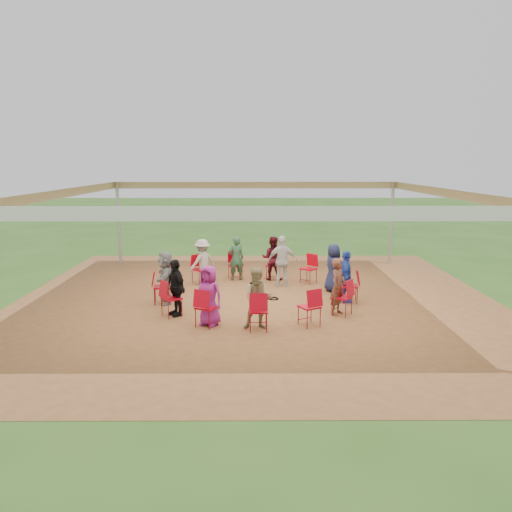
{
  "coord_description": "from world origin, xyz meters",
  "views": [
    {
      "loc": [
        -0.06,
        -13.17,
        3.69
      ],
      "look_at": [
        0.01,
        0.3,
        1.16
      ],
      "focal_mm": 35.0,
      "sensor_mm": 36.0,
      "label": 1
    }
  ],
  "objects_px": {
    "chair_8": "(172,298)",
    "person_seated_0": "(346,277)",
    "person_seated_4": "(202,262)",
    "chair_12": "(342,297)",
    "person_seated_9": "(338,287)",
    "standing_person": "(282,261)",
    "cable_coil": "(273,299)",
    "person_seated_7": "(209,296)",
    "person_seated_6": "(176,287)",
    "chair_1": "(336,276)",
    "chair_4": "(235,266)",
    "chair_10": "(258,311)",
    "person_seated_5": "(166,278)",
    "chair_7": "(161,287)",
    "chair_11": "(309,307)",
    "chair_5": "(200,269)",
    "chair_3": "(273,265)",
    "chair_6": "(173,277)",
    "chair_2": "(309,269)",
    "person_seated_3": "(236,258)",
    "person_seated_8": "(258,298)",
    "laptop": "(339,278)",
    "person_seated_1": "(333,268)",
    "person_seated_2": "(272,258)",
    "chair_0": "(350,286)",
    "chair_9": "(206,308)"
  },
  "relations": [
    {
      "from": "person_seated_1",
      "to": "laptop",
      "type": "relative_size",
      "value": 4.28
    },
    {
      "from": "chair_7",
      "to": "chair_12",
      "type": "xyz_separation_m",
      "value": [
        4.61,
        -1.05,
        0.0
      ]
    },
    {
      "from": "person_seated_0",
      "to": "person_seated_5",
      "type": "distance_m",
      "value": 4.78
    },
    {
      "from": "person_seated_1",
      "to": "person_seated_5",
      "type": "relative_size",
      "value": 1.0
    },
    {
      "from": "person_seated_4",
      "to": "person_seated_6",
      "type": "height_order",
      "value": "same"
    },
    {
      "from": "chair_0",
      "to": "chair_4",
      "type": "relative_size",
      "value": 1.0
    },
    {
      "from": "chair_1",
      "to": "chair_4",
      "type": "height_order",
      "value": "same"
    },
    {
      "from": "laptop",
      "to": "person_seated_2",
      "type": "bearing_deg",
      "value": 39.24
    },
    {
      "from": "person_seated_7",
      "to": "chair_0",
      "type": "bearing_deg",
      "value": 54.42
    },
    {
      "from": "chair_7",
      "to": "person_seated_4",
      "type": "bearing_deg",
      "value": 149.65
    },
    {
      "from": "chair_10",
      "to": "person_seated_5",
      "type": "bearing_deg",
      "value": 136.89
    },
    {
      "from": "person_seated_5",
      "to": "person_seated_3",
      "type": "bearing_deg",
      "value": 138.46
    },
    {
      "from": "person_seated_3",
      "to": "person_seated_7",
      "type": "distance_m",
      "value": 4.5
    },
    {
      "from": "chair_12",
      "to": "cable_coil",
      "type": "bearing_deg",
      "value": 81.82
    },
    {
      "from": "person_seated_8",
      "to": "laptop",
      "type": "xyz_separation_m",
      "value": [
        2.19,
        2.17,
        -0.05
      ]
    },
    {
      "from": "chair_1",
      "to": "chair_5",
      "type": "distance_m",
      "value": 4.16
    },
    {
      "from": "chair_4",
      "to": "chair_6",
      "type": "bearing_deg",
      "value": 27.69
    },
    {
      "from": "chair_3",
      "to": "person_seated_7",
      "type": "height_order",
      "value": "person_seated_7"
    },
    {
      "from": "person_seated_8",
      "to": "person_seated_0",
      "type": "bearing_deg",
      "value": 41.54
    },
    {
      "from": "chair_1",
      "to": "chair_9",
      "type": "xyz_separation_m",
      "value": [
        -3.48,
        -3.19,
        0.0
      ]
    },
    {
      "from": "person_seated_4",
      "to": "chair_12",
      "type": "bearing_deg",
      "value": 97.09
    },
    {
      "from": "chair_6",
      "to": "person_seated_0",
      "type": "bearing_deg",
      "value": 96.75
    },
    {
      "from": "chair_0",
      "to": "chair_9",
      "type": "height_order",
      "value": "same"
    },
    {
      "from": "chair_5",
      "to": "chair_11",
      "type": "relative_size",
      "value": 1.0
    },
    {
      "from": "chair_3",
      "to": "person_seated_4",
      "type": "bearing_deg",
      "value": 30.35
    },
    {
      "from": "chair_12",
      "to": "person_seated_9",
      "type": "relative_size",
      "value": 0.64
    },
    {
      "from": "chair_8",
      "to": "person_seated_9",
      "type": "bearing_deg",
      "value": 56.35
    },
    {
      "from": "chair_8",
      "to": "person_seated_0",
      "type": "bearing_deg",
      "value": 69.76
    },
    {
      "from": "standing_person",
      "to": "cable_coil",
      "type": "bearing_deg",
      "value": 75.12
    },
    {
      "from": "chair_4",
      "to": "person_seated_2",
      "type": "relative_size",
      "value": 0.64
    },
    {
      "from": "chair_3",
      "to": "standing_person",
      "type": "height_order",
      "value": "standing_person"
    },
    {
      "from": "chair_7",
      "to": "chair_11",
      "type": "bearing_deg",
      "value": 55.38
    },
    {
      "from": "chair_2",
      "to": "person_seated_3",
      "type": "distance_m",
      "value": 2.31
    },
    {
      "from": "person_seated_8",
      "to": "person_seated_5",
      "type": "bearing_deg",
      "value": 138.46
    },
    {
      "from": "person_seated_4",
      "to": "person_seated_6",
      "type": "relative_size",
      "value": 1.0
    },
    {
      "from": "chair_2",
      "to": "laptop",
      "type": "relative_size",
      "value": 2.76
    },
    {
      "from": "person_seated_7",
      "to": "standing_person",
      "type": "distance_m",
      "value": 4.12
    },
    {
      "from": "chair_1",
      "to": "chair_11",
      "type": "bearing_deg",
      "value": 138.46
    },
    {
      "from": "laptop",
      "to": "person_seated_4",
      "type": "bearing_deg",
      "value": 68.46
    },
    {
      "from": "person_seated_7",
      "to": "person_seated_3",
      "type": "bearing_deg",
      "value": 110.77
    },
    {
      "from": "chair_12",
      "to": "person_seated_9",
      "type": "xyz_separation_m",
      "value": [
        -0.1,
        0.07,
        0.25
      ]
    },
    {
      "from": "person_seated_7",
      "to": "person_seated_8",
      "type": "xyz_separation_m",
      "value": [
        1.12,
        -0.26,
        0.0
      ]
    },
    {
      "from": "chair_4",
      "to": "person_seated_5",
      "type": "distance_m",
      "value": 3.28
    },
    {
      "from": "person_seated_6",
      "to": "standing_person",
      "type": "distance_m",
      "value": 4.02
    },
    {
      "from": "standing_person",
      "to": "person_seated_4",
      "type": "bearing_deg",
      "value": -8.53
    },
    {
      "from": "chair_2",
      "to": "chair_9",
      "type": "relative_size",
      "value": 1.0
    },
    {
      "from": "chair_11",
      "to": "person_seated_1",
      "type": "height_order",
      "value": "person_seated_1"
    },
    {
      "from": "chair_11",
      "to": "person_seated_2",
      "type": "height_order",
      "value": "person_seated_2"
    },
    {
      "from": "person_seated_0",
      "to": "standing_person",
      "type": "xyz_separation_m",
      "value": [
        -1.59,
        1.77,
        0.07
      ]
    },
    {
      "from": "chair_5",
      "to": "chair_11",
      "type": "height_order",
      "value": "same"
    }
  ]
}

